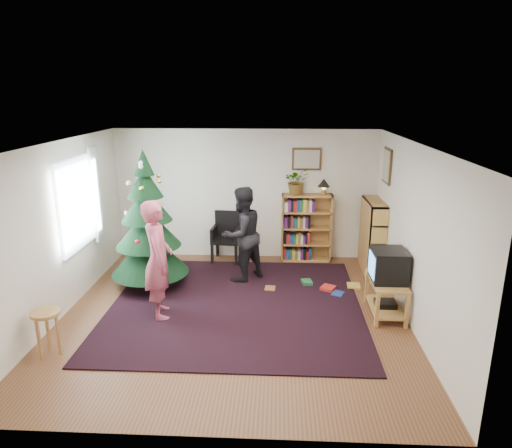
{
  "coord_description": "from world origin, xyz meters",
  "views": [
    {
      "loc": [
        0.63,
        -6.07,
        3.17
      ],
      "look_at": [
        0.27,
        1.01,
        1.1
      ],
      "focal_mm": 32.0,
      "sensor_mm": 36.0,
      "label": 1
    }
  ],
  "objects_px": {
    "picture_right": "(387,166)",
    "person_by_chair": "(242,234)",
    "crt_tv": "(388,265)",
    "table_lamp": "(324,184)",
    "stool": "(47,321)",
    "potted_plant": "(297,181)",
    "christmas_tree": "(148,232)",
    "picture_back": "(307,159)",
    "person_standing": "(158,260)",
    "tv_stand": "(386,294)",
    "bookshelf_back": "(306,227)",
    "bookshelf_right": "(372,235)",
    "armchair": "(227,234)"
  },
  "relations": [
    {
      "from": "person_standing",
      "to": "picture_back",
      "type": "bearing_deg",
      "value": -58.23
    },
    {
      "from": "tv_stand",
      "to": "table_lamp",
      "type": "relative_size",
      "value": 2.73
    },
    {
      "from": "person_standing",
      "to": "person_by_chair",
      "type": "height_order",
      "value": "person_standing"
    },
    {
      "from": "bookshelf_back",
      "to": "table_lamp",
      "type": "height_order",
      "value": "table_lamp"
    },
    {
      "from": "bookshelf_back",
      "to": "table_lamp",
      "type": "relative_size",
      "value": 4.21
    },
    {
      "from": "crt_tv",
      "to": "potted_plant",
      "type": "xyz_separation_m",
      "value": [
        -1.24,
        2.24,
        0.78
      ]
    },
    {
      "from": "person_standing",
      "to": "bookshelf_back",
      "type": "bearing_deg",
      "value": -60.08
    },
    {
      "from": "potted_plant",
      "to": "table_lamp",
      "type": "relative_size",
      "value": 1.68
    },
    {
      "from": "picture_right",
      "to": "person_by_chair",
      "type": "bearing_deg",
      "value": -169.76
    },
    {
      "from": "picture_back",
      "to": "tv_stand",
      "type": "xyz_separation_m",
      "value": [
        1.07,
        -2.37,
        -1.63
      ]
    },
    {
      "from": "picture_right",
      "to": "christmas_tree",
      "type": "bearing_deg",
      "value": -168.73
    },
    {
      "from": "table_lamp",
      "to": "christmas_tree",
      "type": "bearing_deg",
      "value": -155.05
    },
    {
      "from": "table_lamp",
      "to": "stool",
      "type": "bearing_deg",
      "value": -136.22
    },
    {
      "from": "person_standing",
      "to": "table_lamp",
      "type": "bearing_deg",
      "value": -63.68
    },
    {
      "from": "picture_back",
      "to": "person_standing",
      "type": "xyz_separation_m",
      "value": [
        -2.22,
        -2.55,
        -1.08
      ]
    },
    {
      "from": "stool",
      "to": "bookshelf_back",
      "type": "bearing_deg",
      "value": 46.23
    },
    {
      "from": "bookshelf_right",
      "to": "person_by_chair",
      "type": "distance_m",
      "value": 2.4
    },
    {
      "from": "person_by_chair",
      "to": "person_standing",
      "type": "bearing_deg",
      "value": 7.33
    },
    {
      "from": "person_standing",
      "to": "potted_plant",
      "type": "xyz_separation_m",
      "value": [
        2.04,
        2.42,
        0.69
      ]
    },
    {
      "from": "person_by_chair",
      "to": "stool",
      "type": "bearing_deg",
      "value": 3.74
    },
    {
      "from": "armchair",
      "to": "stool",
      "type": "height_order",
      "value": "armchair"
    },
    {
      "from": "potted_plant",
      "to": "table_lamp",
      "type": "xyz_separation_m",
      "value": [
        0.5,
        0.0,
        -0.05
      ]
    },
    {
      "from": "crt_tv",
      "to": "table_lamp",
      "type": "distance_m",
      "value": 2.47
    },
    {
      "from": "person_by_chair",
      "to": "table_lamp",
      "type": "bearing_deg",
      "value": 170.84
    },
    {
      "from": "bookshelf_back",
      "to": "armchair",
      "type": "distance_m",
      "value": 1.54
    },
    {
      "from": "christmas_tree",
      "to": "person_standing",
      "type": "xyz_separation_m",
      "value": [
        0.43,
        -1.04,
        -0.09
      ]
    },
    {
      "from": "picture_back",
      "to": "table_lamp",
      "type": "height_order",
      "value": "picture_back"
    },
    {
      "from": "picture_right",
      "to": "person_by_chair",
      "type": "distance_m",
      "value": 2.74
    },
    {
      "from": "armchair",
      "to": "person_standing",
      "type": "bearing_deg",
      "value": -101.86
    },
    {
      "from": "armchair",
      "to": "stool",
      "type": "xyz_separation_m",
      "value": [
        -1.84,
        -3.47,
        -0.05
      ]
    },
    {
      "from": "bookshelf_right",
      "to": "stool",
      "type": "distance_m",
      "value": 5.47
    },
    {
      "from": "bookshelf_right",
      "to": "stool",
      "type": "relative_size",
      "value": 2.22
    },
    {
      "from": "tv_stand",
      "to": "table_lamp",
      "type": "distance_m",
      "value": 2.64
    },
    {
      "from": "christmas_tree",
      "to": "table_lamp",
      "type": "xyz_separation_m",
      "value": [
        2.97,
        1.38,
        0.55
      ]
    },
    {
      "from": "crt_tv",
      "to": "person_standing",
      "type": "height_order",
      "value": "person_standing"
    },
    {
      "from": "stool",
      "to": "person_standing",
      "type": "distance_m",
      "value": 1.63
    },
    {
      "from": "stool",
      "to": "potted_plant",
      "type": "relative_size",
      "value": 1.13
    },
    {
      "from": "picture_right",
      "to": "bookshelf_right",
      "type": "bearing_deg",
      "value": 136.81
    },
    {
      "from": "bookshelf_right",
      "to": "crt_tv",
      "type": "height_order",
      "value": "bookshelf_right"
    },
    {
      "from": "bookshelf_right",
      "to": "picture_right",
      "type": "bearing_deg",
      "value": -133.19
    },
    {
      "from": "tv_stand",
      "to": "bookshelf_back",
      "type": "bearing_deg",
      "value": 115.06
    },
    {
      "from": "picture_right",
      "to": "crt_tv",
      "type": "xyz_separation_m",
      "value": [
        -0.26,
        -1.65,
        -1.17
      ]
    },
    {
      "from": "picture_back",
      "to": "stool",
      "type": "xyz_separation_m",
      "value": [
        -3.34,
        -3.65,
        -1.5
      ]
    },
    {
      "from": "christmas_tree",
      "to": "person_by_chair",
      "type": "xyz_separation_m",
      "value": [
        1.51,
        0.35,
        -0.14
      ]
    },
    {
      "from": "person_standing",
      "to": "picture_right",
      "type": "bearing_deg",
      "value": -79.96
    },
    {
      "from": "tv_stand",
      "to": "potted_plant",
      "type": "relative_size",
      "value": 1.62
    },
    {
      "from": "crt_tv",
      "to": "potted_plant",
      "type": "distance_m",
      "value": 2.68
    },
    {
      "from": "tv_stand",
      "to": "potted_plant",
      "type": "bearing_deg",
      "value": 119.11
    },
    {
      "from": "picture_right",
      "to": "person_by_chair",
      "type": "height_order",
      "value": "picture_right"
    },
    {
      "from": "crt_tv",
      "to": "potted_plant",
      "type": "bearing_deg",
      "value": 119.06
    }
  ]
}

